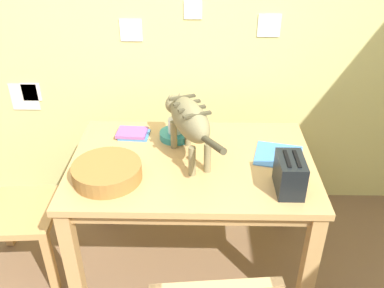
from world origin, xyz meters
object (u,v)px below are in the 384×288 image
object	(u,v)px
wicker_basket	(107,172)
toaster	(290,174)
magazine	(279,155)
wooden_chair_far	(9,208)
dining_table	(192,175)
cat	(189,120)
coffee_mug	(176,126)
book_stack	(133,133)
saucer_bowl	(175,135)

from	to	relation	value
wicker_basket	toaster	world-z (taller)	toaster
magazine	wooden_chair_far	bearing A→B (deg)	-163.24
wicker_basket	toaster	distance (m)	0.87
magazine	wicker_basket	bearing A→B (deg)	-152.67
dining_table	cat	xyz separation A→B (m)	(-0.02, 0.03, 0.32)
magazine	wicker_basket	world-z (taller)	wicker_basket
wicker_basket	wooden_chair_far	size ratio (longest dim) A/B	0.37
cat	toaster	world-z (taller)	cat
cat	wooden_chair_far	world-z (taller)	cat
dining_table	coffee_mug	bearing A→B (deg)	112.66
wicker_basket	cat	bearing A→B (deg)	27.00
dining_table	wooden_chair_far	world-z (taller)	wooden_chair_far
cat	magazine	world-z (taller)	cat
book_stack	wicker_basket	size ratio (longest dim) A/B	0.56
wicker_basket	magazine	bearing A→B (deg)	14.34
coffee_mug	dining_table	bearing A→B (deg)	-67.34
saucer_bowl	wooden_chair_far	size ratio (longest dim) A/B	0.19
saucer_bowl	wooden_chair_far	xyz separation A→B (m)	(-0.92, -0.27, -0.32)
cat	wooden_chair_far	xyz separation A→B (m)	(-1.00, -0.07, -0.53)
dining_table	magazine	distance (m)	0.47
wicker_basket	toaster	size ratio (longest dim) A/B	1.68
toaster	wooden_chair_far	bearing A→B (deg)	172.58
wooden_chair_far	wicker_basket	bearing A→B (deg)	74.65
coffee_mug	wicker_basket	world-z (taller)	coffee_mug
cat	dining_table	bearing A→B (deg)	-81.65
dining_table	wicker_basket	size ratio (longest dim) A/B	3.77
coffee_mug	magazine	distance (m)	0.59
cat	wicker_basket	world-z (taller)	cat
book_stack	wicker_basket	distance (m)	0.42
book_stack	coffee_mug	bearing A→B (deg)	-4.36
dining_table	book_stack	bearing A→B (deg)	144.27
dining_table	cat	size ratio (longest dim) A/B	1.98
cat	saucer_bowl	world-z (taller)	cat
book_stack	wooden_chair_far	distance (m)	0.80
coffee_mug	wooden_chair_far	distance (m)	1.04
dining_table	toaster	bearing A→B (deg)	-27.42
toaster	saucer_bowl	bearing A→B (deg)	140.07
book_stack	toaster	size ratio (longest dim) A/B	0.94
magazine	wooden_chair_far	xyz separation A→B (m)	(-1.48, -0.10, -0.31)
coffee_mug	saucer_bowl	bearing A→B (deg)	180.00
saucer_bowl	wicker_basket	world-z (taller)	wicker_basket
saucer_bowl	dining_table	bearing A→B (deg)	-66.56
dining_table	toaster	world-z (taller)	toaster
magazine	cat	bearing A→B (deg)	-164.30
saucer_bowl	toaster	bearing A→B (deg)	-39.93
magazine	toaster	size ratio (longest dim) A/B	1.22
dining_table	coffee_mug	xyz separation A→B (m)	(-0.10, 0.23, 0.17)
saucer_bowl	wicker_basket	bearing A→B (deg)	-127.91
dining_table	coffee_mug	world-z (taller)	coffee_mug
cat	book_stack	distance (m)	0.44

